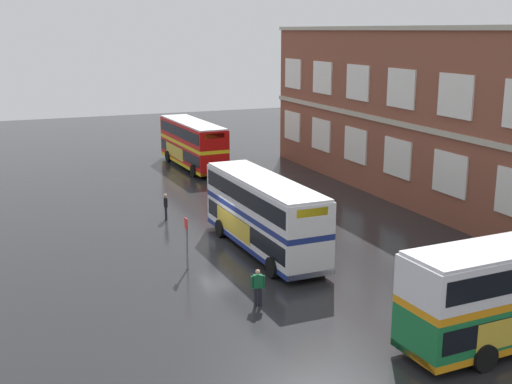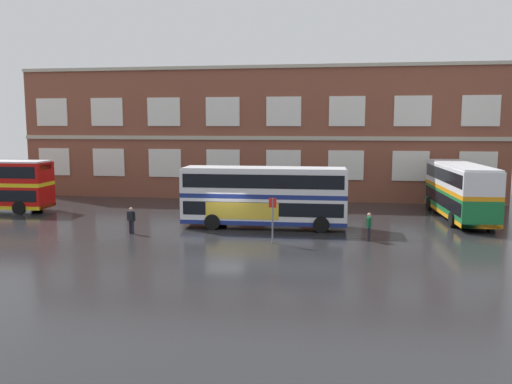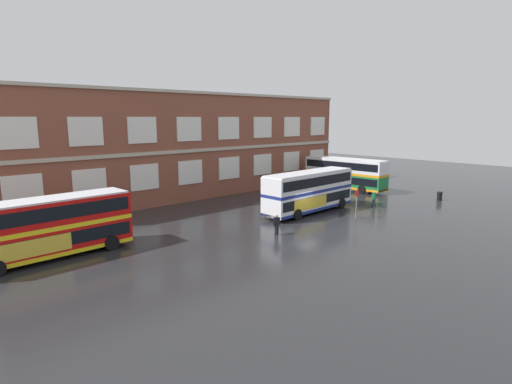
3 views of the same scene
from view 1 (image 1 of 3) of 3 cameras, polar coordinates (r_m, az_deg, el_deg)
The scene contains 7 objects.
ground_plane at distance 38.65m, azimuth -0.08°, elevation -3.99°, with size 120.00×120.00×0.00m, color #232326.
brick_terminal_building at distance 46.08m, azimuth 18.47°, elevation 5.77°, with size 44.49×8.19×12.14m.
double_decker_near at distance 58.24m, azimuth -5.52°, elevation 4.22°, with size 11.08×3.14×4.07m.
double_decker_middle at distance 35.81m, azimuth 0.66°, elevation -1.85°, with size 11.05×3.05×4.07m.
waiting_passenger at distance 29.14m, azimuth 0.16°, elevation -8.15°, with size 0.32×0.64×1.70m.
second_passenger at distance 42.48m, azimuth -7.84°, elevation -1.16°, with size 0.64×0.33×1.70m.
bus_stand_flag at distance 33.39m, azimuth -6.03°, elevation -4.03°, with size 0.44×0.10×2.70m.
Camera 1 is at (33.99, -12.05, 11.87)m, focal length 46.09 mm.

